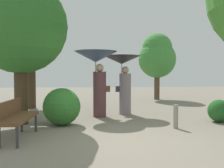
% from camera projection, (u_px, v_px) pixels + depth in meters
% --- Properties ---
extents(ground_plane, '(40.00, 40.00, 0.00)m').
position_uv_depth(ground_plane, '(127.00, 140.00, 5.29)').
color(ground_plane, gray).
extents(person_left, '(1.39, 1.39, 2.14)m').
position_uv_depth(person_left, '(97.00, 67.00, 8.07)').
color(person_left, '#563338').
rests_on(person_left, ground).
extents(person_right, '(1.30, 1.30, 2.03)m').
position_uv_depth(person_right, '(123.00, 71.00, 8.57)').
color(person_right, gray).
rests_on(person_right, ground).
extents(park_bench, '(0.56, 1.52, 0.83)m').
position_uv_depth(park_bench, '(16.00, 116.00, 5.35)').
color(park_bench, '#38383D').
rests_on(park_bench, ground).
extents(tree_near_left, '(2.14, 2.14, 4.20)m').
position_uv_depth(tree_near_left, '(31.00, 38.00, 10.02)').
color(tree_near_left, '#42301E').
rests_on(tree_near_left, ground).
extents(tree_mid_left, '(2.62, 2.62, 4.50)m').
position_uv_depth(tree_mid_left, '(20.00, 18.00, 6.83)').
color(tree_mid_left, '#42301E').
rests_on(tree_mid_left, ground).
extents(tree_mid_right, '(2.01, 2.01, 3.57)m').
position_uv_depth(tree_mid_right, '(157.00, 56.00, 13.38)').
color(tree_mid_right, brown).
rests_on(tree_mid_right, ground).
extents(bush_path_left, '(0.66, 0.66, 0.66)m').
position_uv_depth(bush_path_left, '(219.00, 111.00, 7.24)').
color(bush_path_left, '#235B23').
rests_on(bush_path_left, ground).
extents(bush_path_right, '(1.02, 1.02, 1.02)m').
position_uv_depth(bush_path_right, '(62.00, 107.00, 6.79)').
color(bush_path_right, '#2D6B28').
rests_on(bush_path_right, ground).
extents(path_marker_post, '(0.12, 0.12, 0.61)m').
position_uv_depth(path_marker_post, '(176.00, 117.00, 6.40)').
color(path_marker_post, gray).
rests_on(path_marker_post, ground).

